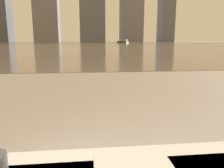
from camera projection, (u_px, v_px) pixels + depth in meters
harbor_water at (89, 44)px, 60.60m from camera, size 180.00×110.00×0.01m
harbor_boat_1 at (126, 42)px, 71.76m from camera, size 2.46×3.57×1.27m
harbor_boat_2 at (121, 42)px, 81.08m from camera, size 2.76×3.72×1.34m
skyline_tower_1 at (47, 18)px, 110.59m from camera, size 11.91×10.67×24.21m
skyline_tower_4 at (167, 2)px, 115.51m from camera, size 6.59×10.42×41.79m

